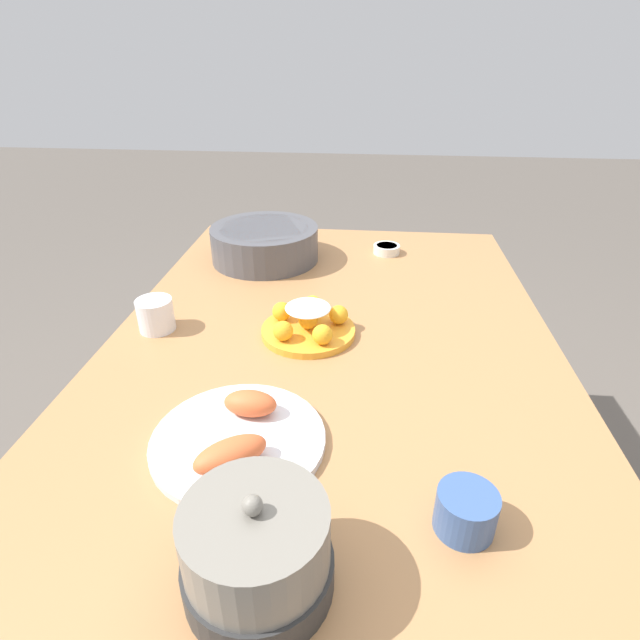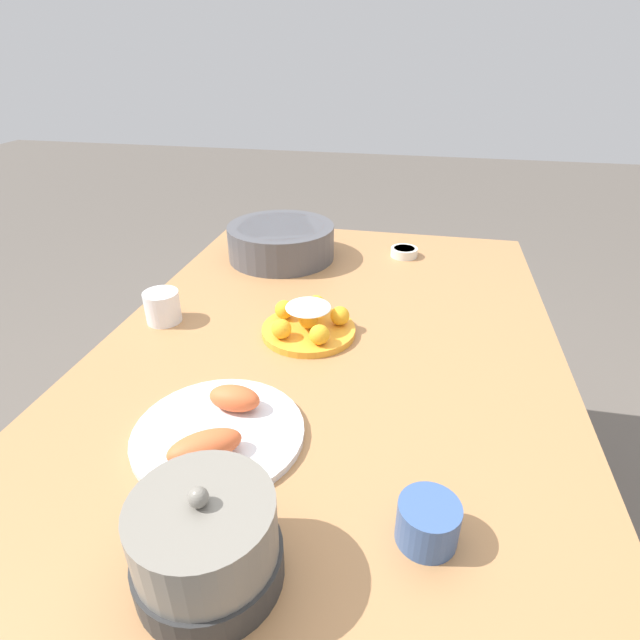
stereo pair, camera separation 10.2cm
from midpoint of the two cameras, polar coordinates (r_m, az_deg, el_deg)
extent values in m
plane|color=#5B544C|center=(1.65, 2.96, -24.81)|extent=(12.00, 12.00, 0.00)
cylinder|color=#A87547|center=(1.94, 19.85, -2.77)|extent=(0.06, 0.06, 0.72)
cylinder|color=#A87547|center=(2.00, -6.59, -0.14)|extent=(0.06, 0.06, 0.72)
cube|color=#A87547|center=(1.14, 3.89, -2.69)|extent=(1.47, 1.00, 0.03)
cylinder|color=gold|center=(1.14, 1.26, -1.26)|extent=(0.21, 0.21, 0.02)
sphere|color=#F4A823|center=(1.19, 2.02, 1.74)|extent=(0.04, 0.04, 0.04)
sphere|color=#F4A823|center=(1.16, -1.61, 1.14)|extent=(0.04, 0.04, 0.04)
sphere|color=#F4A823|center=(1.09, -1.75, -1.09)|extent=(0.04, 0.04, 0.04)
sphere|color=#F4A823|center=(1.07, 2.69, -1.75)|extent=(0.04, 0.04, 0.04)
sphere|color=#F4A823|center=(1.14, 4.86, 0.42)|extent=(0.04, 0.04, 0.04)
ellipsoid|color=white|center=(1.11, 1.29, 1.40)|extent=(0.10, 0.10, 0.02)
sphere|color=#F4A823|center=(1.12, 1.27, 0.06)|extent=(0.04, 0.04, 0.04)
cylinder|color=#4C4C51|center=(1.54, -2.54, 8.90)|extent=(0.32, 0.32, 0.10)
cylinder|color=brown|center=(1.52, -2.58, 10.50)|extent=(0.26, 0.26, 0.01)
cylinder|color=silver|center=(1.59, 11.43, 7.58)|extent=(0.08, 0.08, 0.03)
cylinder|color=#B26623|center=(1.59, 11.47, 7.93)|extent=(0.06, 0.06, 0.01)
cylinder|color=silver|center=(0.87, -8.15, -12.80)|extent=(0.29, 0.29, 0.01)
ellipsoid|color=#E06033|center=(0.89, -6.51, -8.97)|extent=(0.06, 0.10, 0.04)
ellipsoid|color=#E06033|center=(0.81, -9.42, -14.20)|extent=(0.11, 0.13, 0.04)
cylinder|color=#38568E|center=(0.74, 16.44, -21.46)|extent=(0.08, 0.08, 0.06)
cylinder|color=white|center=(1.22, -15.29, 1.41)|extent=(0.08, 0.08, 0.08)
cylinder|color=#2D2D2D|center=(0.69, -7.93, -25.97)|extent=(0.18, 0.18, 0.05)
cylinder|color=slate|center=(0.64, -8.35, -22.69)|extent=(0.17, 0.17, 0.08)
sphere|color=slate|center=(0.60, -8.73, -19.59)|extent=(0.02, 0.02, 0.02)
camera|label=1|loc=(0.05, -87.37, 1.47)|focal=28.00mm
camera|label=2|loc=(0.05, 92.63, -1.47)|focal=28.00mm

